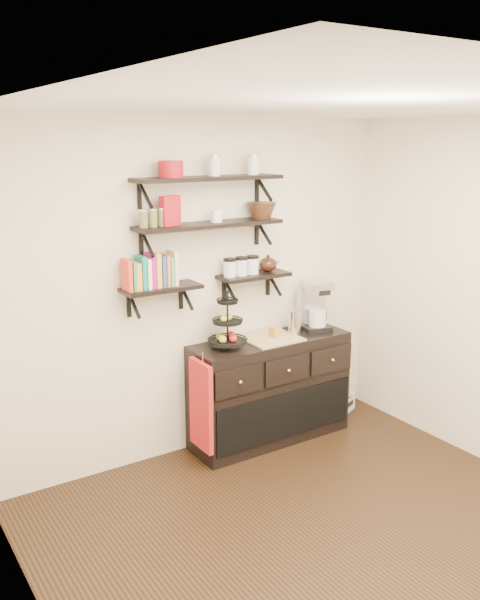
{
  "coord_description": "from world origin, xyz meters",
  "views": [
    {
      "loc": [
        -2.44,
        -2.59,
        2.52
      ],
      "look_at": [
        -0.02,
        1.15,
        1.39
      ],
      "focal_mm": 38.0,
      "sensor_mm": 36.0,
      "label": 1
    }
  ],
  "objects_px": {
    "sideboard": "(270,389)",
    "fruit_stand": "(228,329)",
    "coffee_maker": "(314,306)",
    "radio": "(341,403)"
  },
  "relations": [
    {
      "from": "sideboard",
      "to": "fruit_stand",
      "type": "height_order",
      "value": "fruit_stand"
    },
    {
      "from": "fruit_stand",
      "to": "sideboard",
      "type": "bearing_deg",
      "value": -0.4
    },
    {
      "from": "coffee_maker",
      "to": "radio",
      "type": "distance_m",
      "value": 1.09
    },
    {
      "from": "sideboard",
      "to": "fruit_stand",
      "type": "bearing_deg",
      "value": 179.6
    },
    {
      "from": "sideboard",
      "to": "coffee_maker",
      "type": "height_order",
      "value": "coffee_maker"
    },
    {
      "from": "coffee_maker",
      "to": "radio",
      "type": "bearing_deg",
      "value": 18.71
    },
    {
      "from": "fruit_stand",
      "to": "radio",
      "type": "bearing_deg",
      "value": 3.03
    },
    {
      "from": "sideboard",
      "to": "coffee_maker",
      "type": "distance_m",
      "value": 0.81
    },
    {
      "from": "sideboard",
      "to": "radio",
      "type": "distance_m",
      "value": 0.95
    },
    {
      "from": "sideboard",
      "to": "coffee_maker",
      "type": "bearing_deg",
      "value": 3.51
    }
  ]
}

